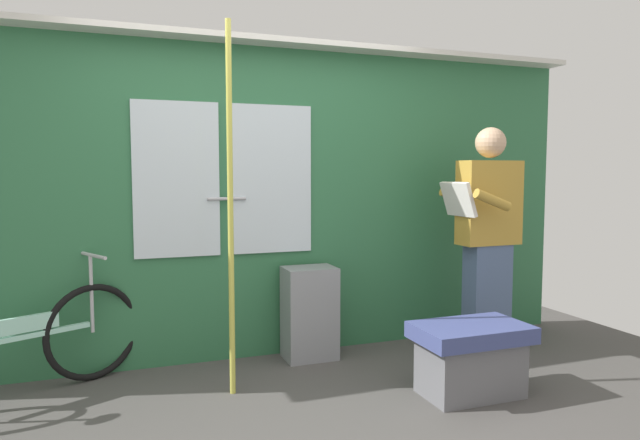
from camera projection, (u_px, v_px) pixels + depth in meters
The scene contains 7 objects.
ground_plane at pixel (309, 430), 3.13m from camera, with size 6.42×4.23×0.04m, color #474442.
train_door_wall at pixel (251, 195), 4.24m from camera, with size 5.42×0.28×2.35m.
bicycle_near_door at pixel (11, 345), 3.45m from camera, with size 1.49×0.79×0.86m.
passenger_reading_newspaper at pixel (487, 235), 4.32m from camera, with size 0.58×0.51×1.73m.
trash_bin_by_wall at pixel (310, 313), 4.25m from camera, with size 0.38×0.28×0.69m, color gray.
handrail_pole at pixel (231, 211), 3.50m from camera, with size 0.04×0.04×2.31m, color #C6C14C.
bench_seat_corner at pixel (471, 357), 3.55m from camera, with size 0.70×0.44×0.45m.
Camera 1 is at (-0.98, -2.86, 1.39)m, focal length 31.92 mm.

